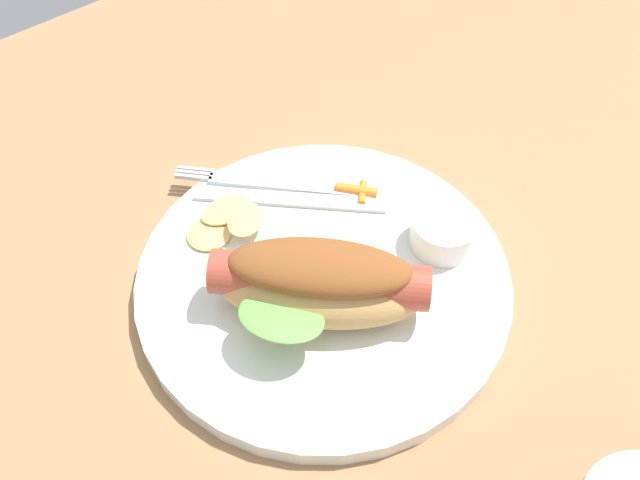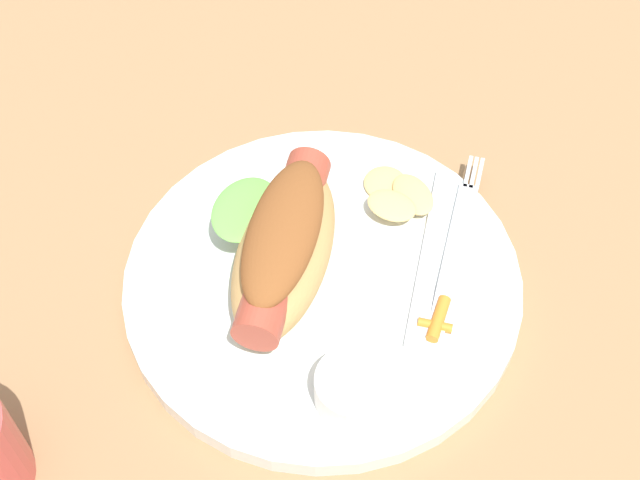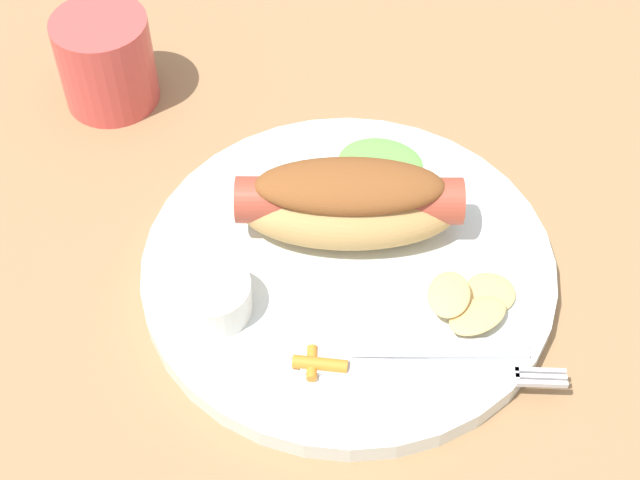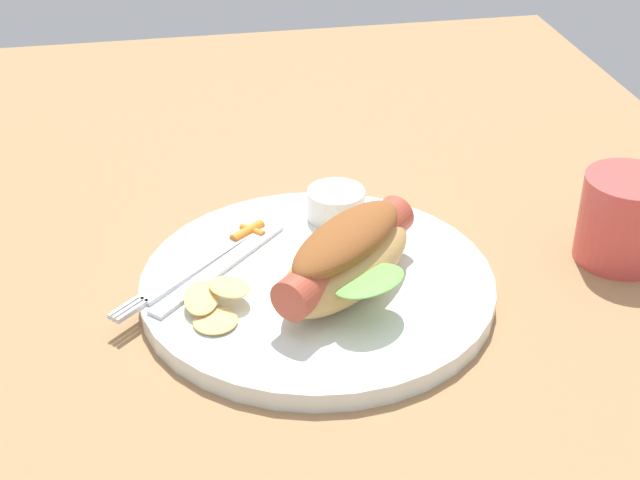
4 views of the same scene
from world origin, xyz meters
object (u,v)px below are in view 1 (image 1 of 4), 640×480
(knife, at_px, (290,200))
(sauce_ramekin, at_px, (443,232))
(plate, at_px, (323,281))
(chips_pile, at_px, (226,221))
(hot_dog, at_px, (319,282))
(carrot_garnish, at_px, (358,191))
(fork, at_px, (278,182))

(knife, bearing_deg, sauce_ramekin, 165.18)
(plate, relative_size, chips_pile, 3.89)
(hot_dog, height_order, sauce_ramekin, hot_dog)
(chips_pile, bearing_deg, carrot_garnish, 159.93)
(plate, bearing_deg, knife, -108.86)
(plate, relative_size, carrot_garnish, 8.76)
(hot_dog, xyz_separation_m, fork, (-0.05, -0.12, -0.03))
(plate, bearing_deg, chips_pile, -70.33)
(carrot_garnish, bearing_deg, chips_pile, -20.07)
(sauce_ramekin, relative_size, knife, 0.32)
(plate, distance_m, sauce_ramekin, 0.10)
(plate, xyz_separation_m, sauce_ramekin, (-0.09, 0.03, 0.02))
(hot_dog, relative_size, knife, 0.97)
(hot_dog, bearing_deg, fork, -68.51)
(knife, bearing_deg, plate, 115.31)
(fork, xyz_separation_m, chips_pile, (0.06, 0.01, 0.01))
(hot_dog, xyz_separation_m, knife, (-0.05, -0.10, -0.03))
(fork, height_order, chips_pile, chips_pile)
(sauce_ramekin, bearing_deg, chips_pile, -44.08)
(hot_dog, bearing_deg, plate, -90.91)
(knife, bearing_deg, fork, -57.37)
(sauce_ramekin, distance_m, knife, 0.13)
(knife, xyz_separation_m, chips_pile, (0.06, -0.01, 0.01))
(chips_pile, xyz_separation_m, carrot_garnish, (-0.10, 0.04, -0.00))
(plate, distance_m, hot_dog, 0.05)
(sauce_ramekin, relative_size, fork, 0.39)
(carrot_garnish, bearing_deg, hot_dog, 34.86)
(knife, height_order, carrot_garnish, carrot_garnish)
(hot_dog, xyz_separation_m, sauce_ramekin, (-0.11, 0.01, -0.02))
(plate, bearing_deg, fork, -107.28)
(plate, height_order, carrot_garnish, carrot_garnish)
(hot_dog, distance_m, carrot_garnish, 0.12)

